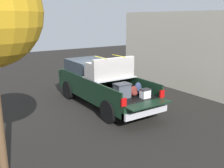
{
  "coord_description": "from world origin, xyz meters",
  "views": [
    {
      "loc": [
        -9.17,
        5.75,
        3.78
      ],
      "look_at": [
        -0.6,
        0.0,
        1.1
      ],
      "focal_mm": 41.26,
      "sensor_mm": 36.0,
      "label": 1
    }
  ],
  "objects": [
    {
      "name": "ground_plane",
      "position": [
        0.0,
        0.0,
        0.0
      ],
      "size": [
        40.0,
        40.0,
        0.0
      ],
      "primitive_type": "plane",
      "color": "black"
    },
    {
      "name": "pickup_truck",
      "position": [
        0.37,
        0.0,
        0.97
      ],
      "size": [
        6.05,
        2.06,
        2.23
      ],
      "color": "black",
      "rests_on": "ground_plane"
    },
    {
      "name": "building_facade",
      "position": [
        0.04,
        -4.75,
        2.04
      ],
      "size": [
        9.03,
        0.36,
        4.08
      ],
      "primitive_type": "cube",
      "color": "beige",
      "rests_on": "ground_plane"
    },
    {
      "name": "trash_can",
      "position": [
        4.12,
        -2.86,
        0.5
      ],
      "size": [
        0.6,
        0.6,
        0.98
      ],
      "color": "#2D2D33",
      "rests_on": "ground_plane"
    }
  ]
}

